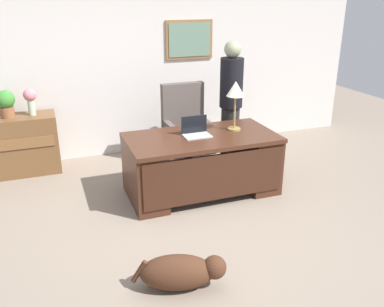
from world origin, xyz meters
name	(u,v)px	position (x,y,z in m)	size (l,w,h in m)	color
ground_plane	(211,228)	(0.00, 0.00, 0.00)	(12.00, 12.00, 0.00)	gray
back_wall	(146,63)	(0.00, 2.60, 1.35)	(7.00, 0.16, 2.70)	silver
desk	(202,163)	(0.22, 0.81, 0.40)	(1.79, 0.93, 0.74)	#422316
credenza	(11,146)	(-1.99, 2.25, 0.40)	(1.21, 0.50, 0.80)	brown
armchair	(186,132)	(0.32, 1.68, 0.51)	(0.60, 0.59, 1.17)	#564C47
person_standing	(231,102)	(0.96, 1.62, 0.90)	(0.32, 0.32, 1.74)	#262323
dog_lying	(181,272)	(-0.60, -0.79, 0.16)	(0.78, 0.48, 0.30)	#472819
laptop	(196,131)	(0.16, 0.88, 0.79)	(0.32, 0.22, 0.22)	#B2B5BA
desk_lamp	(236,92)	(0.68, 0.91, 1.22)	(0.22, 0.22, 0.61)	#9E8447
vase_with_flowers	(30,98)	(-1.66, 2.25, 1.03)	(0.17, 0.17, 0.36)	#B5C8AD
potted_plant	(6,103)	(-1.96, 2.25, 1.00)	(0.24, 0.24, 0.36)	brown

